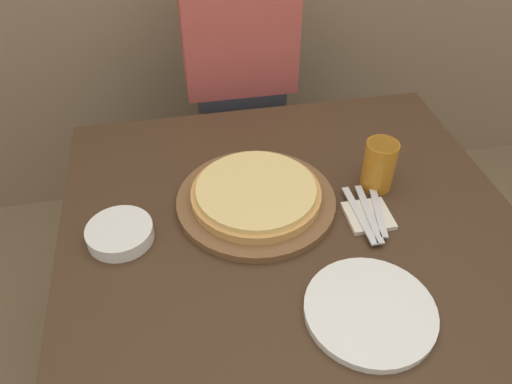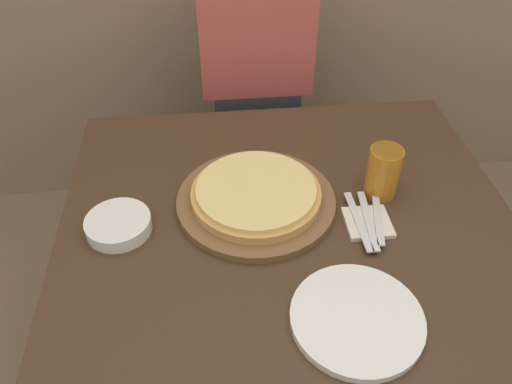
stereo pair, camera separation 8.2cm
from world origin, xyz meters
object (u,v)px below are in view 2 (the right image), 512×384
at_px(fork, 358,221).
at_px(diner_person, 256,104).
at_px(spoon, 378,219).
at_px(pizza_on_board, 256,197).
at_px(dinner_knife, 368,220).
at_px(dinner_plate, 357,319).
at_px(side_bowl, 118,225).
at_px(beer_glass, 383,170).

distance_m(fork, diner_person, 0.79).
bearing_deg(fork, spoon, 0.00).
bearing_deg(fork, pizza_on_board, 156.86).
distance_m(pizza_on_board, dinner_knife, 0.29).
bearing_deg(dinner_plate, diner_person, 95.66).
bearing_deg(side_bowl, beer_glass, 6.16).
distance_m(pizza_on_board, dinner_plate, 0.41).
xyz_separation_m(beer_glass, fork, (-0.09, -0.11, -0.06)).
distance_m(side_bowl, spoon, 0.63).
distance_m(spoon, diner_person, 0.80).
height_order(dinner_plate, dinner_knife, dinner_plate).
distance_m(pizza_on_board, fork, 0.26).
distance_m(pizza_on_board, spoon, 0.31).
distance_m(beer_glass, diner_person, 0.72).
relative_size(dinner_plate, spoon, 1.56).
bearing_deg(dinner_knife, dinner_plate, -109.86).
relative_size(pizza_on_board, spoon, 2.31).
distance_m(dinner_knife, spoon, 0.02).
relative_size(pizza_on_board, dinner_plate, 1.49).
relative_size(dinner_knife, diner_person, 0.16).
distance_m(dinner_plate, side_bowl, 0.60).
height_order(fork, dinner_knife, same).
height_order(pizza_on_board, beer_glass, beer_glass).
distance_m(pizza_on_board, diner_person, 0.67).
xyz_separation_m(beer_glass, spoon, (-0.04, -0.11, -0.06)).
bearing_deg(diner_person, pizza_on_board, -95.70).
bearing_deg(dinner_knife, beer_glass, 61.48).
bearing_deg(spoon, side_bowl, 176.15).
distance_m(dinner_plate, spoon, 0.30).
height_order(pizza_on_board, dinner_plate, pizza_on_board).
xyz_separation_m(fork, spoon, (0.05, 0.00, 0.00)).
xyz_separation_m(dinner_knife, diner_person, (-0.20, 0.76, -0.12)).
xyz_separation_m(pizza_on_board, side_bowl, (-0.34, -0.06, -0.01)).
distance_m(dinner_knife, diner_person, 0.79).
bearing_deg(dinner_knife, fork, 180.00).
bearing_deg(diner_person, spoon, -73.49).
bearing_deg(side_bowl, fork, -4.18).
height_order(beer_glass, fork, beer_glass).
distance_m(dinner_plate, diner_person, 1.04).
relative_size(pizza_on_board, diner_person, 0.31).
height_order(dinner_plate, diner_person, diner_person).
bearing_deg(diner_person, dinner_knife, -75.24).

